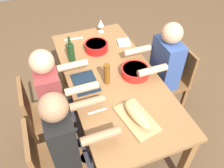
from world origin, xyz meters
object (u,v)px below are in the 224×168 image
Objects in this scene: bread_loaf at (137,115)px; beer_bottle at (107,74)px; chair_near_right at (49,159)px; chair_near_center at (40,113)px; serving_bowl_greens at (135,71)px; dining_table at (112,82)px; napkin_stack at (124,42)px; diner_far_center at (162,66)px; serving_bowl_pasta at (96,46)px; diner_near_center at (55,94)px; wine_bottle at (71,52)px; wine_glass at (101,24)px; diner_near_right at (67,138)px; cutting_board at (137,119)px; chair_far_center at (173,77)px.

bread_loaf is 0.51m from beer_bottle.
beer_bottle is (-0.50, -0.08, 0.04)m from bread_loaf.
bread_loaf is (0.06, 0.76, 0.32)m from chair_near_right.
chair_near_center is 3.02× the size of serving_bowl_greens.
dining_table is 0.59m from bread_loaf.
diner_far_center is at bearing 26.48° from napkin_stack.
serving_bowl_pasta is 1.05m from bread_loaf.
wine_bottle is (-0.39, 0.26, 0.15)m from diner_near_center.
napkin_stack is (-1.07, 0.33, -0.05)m from bread_loaf.
serving_bowl_greens is at bearing 3.81° from wine_glass.
serving_bowl_pasta is 0.55m from beer_bottle.
wine_glass is at bearing 164.76° from beer_bottle.
bread_loaf is at bearing 17.99° from wine_bottle.
wine_bottle is 0.51m from beer_bottle.
wine_glass is at bearing 131.69° from chair_near_center.
dining_table is at bearing 90.00° from chair_near_center.
bread_loaf is at bearing -23.32° from serving_bowl_greens.
chair_near_center is 0.59m from diner_near_right.
cutting_board is at bearing 0.56° from serving_bowl_pasta.
wine_glass is 0.39m from napkin_stack.
cutting_board is at bearing 17.99° from wine_bottle.
chair_near_center is at bearing -127.11° from bread_loaf.
napkin_stack is at bearing 118.38° from diner_near_center.
serving_bowl_pasta is (-0.99, 0.75, 0.31)m from chair_near_right.
wine_glass is at bearing 153.40° from serving_bowl_pasta.
diner_near_center is 0.49m from wine_bottle.
diner_far_center is 3.00× the size of cutting_board.
cutting_board is (0.06, 0.58, 0.05)m from diner_near_right.
diner_near_center is (0.00, 0.18, 0.21)m from chair_near_center.
serving_bowl_greens is 1.09× the size of serving_bowl_pasta.
chair_far_center is 2.66× the size of bread_loaf.
diner_far_center is 0.37m from serving_bowl_greens.
dining_table is at bearing 131.98° from diner_near_right.
chair_far_center is at bearing 90.00° from diner_near_center.
serving_bowl_greens is 1.69× the size of wine_glass.
bread_loaf is (1.05, 0.01, 0.01)m from serving_bowl_pasta.
chair_near_center is 0.71× the size of diner_far_center.
serving_bowl_greens is at bearing 156.68° from bread_loaf.
napkin_stack is (-0.49, 0.33, 0.10)m from dining_table.
chair_near_center is at bearing -65.80° from napkin_stack.
wine_bottle is 1.32× the size of beer_bottle.
serving_bowl_pasta is at bearing -121.65° from chair_far_center.
chair_near_center is at bearing -160.49° from diner_near_right.
chair_near_center is 2.12× the size of cutting_board.
wine_glass is (-1.40, 0.16, 0.11)m from cutting_board.
cutting_board is at bearing 0.01° from dining_table.
chair_near_right is (0.52, -0.18, -0.21)m from diner_near_center.
serving_bowl_pasta is 1.56× the size of wine_glass.
serving_bowl_greens is at bearing 50.22° from wine_bottle.
dining_table is at bearing -104.55° from serving_bowl_greens.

